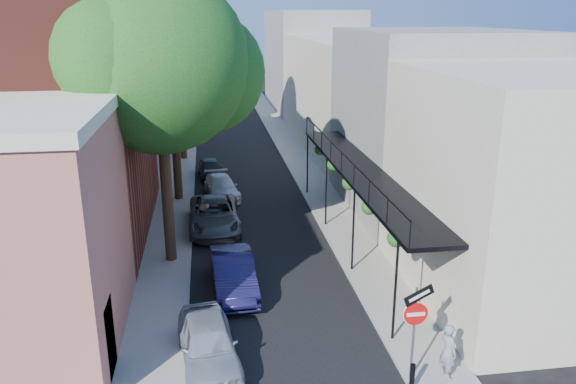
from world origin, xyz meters
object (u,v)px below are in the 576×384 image
object	(u,v)px
bollard	(412,377)
parked_car_b	(233,274)
sign_post	(415,317)
oak_mid	(179,68)
oak_near	(170,65)
pedestrian	(448,351)
parked_car_e	(210,169)
parked_car_a	(208,343)
oak_far	(184,37)
parked_car_d	(222,187)
parked_car_c	(214,215)

from	to	relation	value
bollard	parked_car_b	xyz separation A→B (m)	(-4.40, 6.57, 0.18)
sign_post	oak_mid	size ratio (longest dim) A/B	0.29
sign_post	parked_car_b	world-z (taller)	sign_post
oak_near	pedestrian	bearing A→B (deg)	-51.14
oak_mid	parked_car_b	distance (m)	13.00
sign_post	parked_car_e	xyz separation A→B (m)	(-5.19, 21.21, -1.46)
parked_car_a	pedestrian	world-z (taller)	pedestrian
pedestrian	parked_car_e	bearing A→B (deg)	2.21
bollard	oak_far	distance (m)	28.58
oak_near	parked_car_a	xyz separation A→B (m)	(1.01, -7.58, -7.21)
bollard	oak_mid	world-z (taller)	oak_mid
oak_far	oak_mid	bearing A→B (deg)	-90.41
sign_post	oak_near	world-z (taller)	oak_near
oak_far	parked_car_b	xyz separation A→B (m)	(1.95, -20.20, -7.56)
oak_far	parked_car_a	xyz separation A→B (m)	(1.00, -24.59, -7.59)
bollard	parked_car_a	size ratio (longest dim) A/B	0.20
parked_car_a	parked_car_e	bearing A→B (deg)	82.14
parked_car_e	pedestrian	world-z (taller)	pedestrian
parked_car_b	parked_car_e	bearing A→B (deg)	89.67
oak_far	parked_car_d	world-z (taller)	oak_far
oak_near	oak_far	size ratio (longest dim) A/B	0.96
oak_mid	parked_car_b	bearing A→B (deg)	-79.75
parked_car_c	parked_car_d	bearing A→B (deg)	83.86
parked_car_b	parked_car_e	size ratio (longest dim) A/B	1.25
oak_far	parked_car_e	distance (m)	9.31
oak_near	parked_car_c	distance (m)	7.98
parked_car_b	oak_near	bearing A→B (deg)	118.93
parked_car_c	pedestrian	distance (m)	13.93
bollard	parked_car_c	xyz separation A→B (m)	(-4.95, 12.94, 0.18)
parked_car_e	pedestrian	distance (m)	22.14
parked_car_a	parked_car_b	bearing A→B (deg)	70.84
oak_near	parked_car_e	distance (m)	14.04
sign_post	parked_car_a	xyz separation A→B (m)	(-5.51, 1.71, -1.36)
parked_car_b	sign_post	bearing A→B (deg)	-55.95
oak_far	parked_car_e	size ratio (longest dim) A/B	3.51
oak_near	oak_far	world-z (taller)	oak_far
oak_mid	parked_car_d	distance (m)	6.77
bollard	parked_car_c	distance (m)	13.86
parked_car_b	pedestrian	size ratio (longest dim) A/B	2.59
bollard	parked_car_c	size ratio (longest dim) A/B	0.16
oak_near	parked_car_a	world-z (taller)	oak_near
pedestrian	parked_car_a	bearing A→B (deg)	60.91
oak_mid	oak_far	xyz separation A→B (m)	(0.06, 9.04, 1.20)
parked_car_a	bollard	bearing A→B (deg)	-29.05
pedestrian	sign_post	bearing A→B (deg)	73.34
bollard	parked_car_b	distance (m)	7.91
bollard	oak_mid	size ratio (longest dim) A/B	0.08
sign_post	parked_car_b	distance (m)	7.73
sign_post	oak_far	distance (m)	27.80
oak_mid	oak_far	distance (m)	9.12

